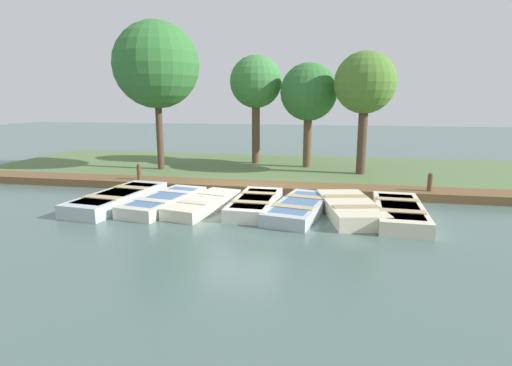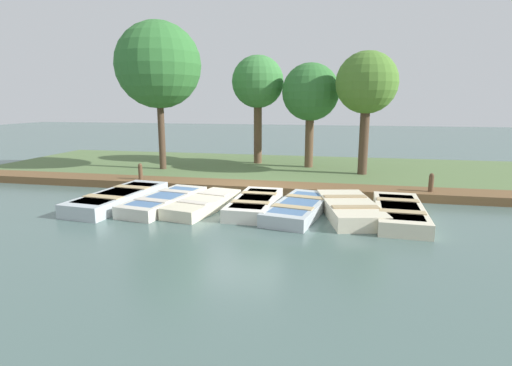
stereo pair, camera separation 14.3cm
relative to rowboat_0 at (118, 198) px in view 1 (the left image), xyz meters
The scene contains 16 objects.
ground_plane 3.65m from the rowboat_0, 113.16° to the left, with size 80.00×80.00×0.00m, color #4C6660.
shore_bank 7.26m from the rowboat_0, 152.46° to the left, with size 8.00×24.00×0.18m.
dock_walkway 4.23m from the rowboat_0, 127.47° to the left, with size 1.15×21.30×0.26m.
rowboat_0 is the anchor object (origin of this frame).
rowboat_1 1.43m from the rowboat_0, 91.24° to the left, with size 3.20×1.59×0.35m.
rowboat_2 2.59m from the rowboat_0, 91.14° to the left, with size 2.97×1.53×0.33m.
rowboat_3 4.03m from the rowboat_0, 93.50° to the left, with size 2.89×1.16×0.37m.
rowboat_4 5.27m from the rowboat_0, 90.96° to the left, with size 3.26×1.73×0.35m.
rowboat_5 6.60m from the rowboat_0, 91.64° to the left, with size 3.17×1.86×0.40m.
rowboat_6 7.83m from the rowboat_0, 90.85° to the left, with size 3.24×1.31×0.38m.
mooring_post_near 2.53m from the rowboat_0, 166.82° to the right, with size 0.15×0.15×0.83m.
mooring_post_far 9.38m from the rowboat_0, 105.20° to the left, with size 0.15×0.15×0.83m.
park_tree_far_left 6.74m from the rowboat_0, 169.32° to the right, with size 3.43×3.43×6.11m.
park_tree_left 8.76m from the rowboat_0, 160.92° to the left, with size 2.30×2.30×4.97m.
park_tree_center 9.09m from the rowboat_0, 144.18° to the left, with size 2.40×2.40×4.55m.
park_tree_right 9.74m from the rowboat_0, 128.08° to the left, with size 2.32×2.32×4.82m.
Camera 1 is at (11.74, 2.74, 2.97)m, focal length 28.00 mm.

